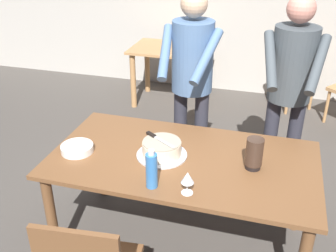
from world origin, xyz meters
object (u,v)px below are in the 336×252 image
Objects in this scene: cake_knife at (155,137)px; background_chair_1 at (298,72)px; main_dining_table at (183,170)px; water_bottle at (152,170)px; hurricane_lamp at (254,153)px; person_standing_beside at (290,84)px; plate_stack at (77,148)px; cake_on_platter at (162,149)px; background_table at (171,60)px; wine_glass_near at (188,178)px; person_cutting_cake at (192,76)px.

cake_knife is 2.89m from background_chair_1.
water_bottle is at bearing -105.54° from main_dining_table.
water_bottle reaches higher than cake_knife.
water_bottle is at bearing -146.71° from hurricane_lamp.
plate_stack is at bearing -148.05° from person_standing_beside.
hurricane_lamp is 0.12× the size of person_standing_beside.
cake_on_platter reaches higher than background_table.
main_dining_table is at bearing -179.27° from hurricane_lamp.
main_dining_table is 0.21m from cake_on_platter.
main_dining_table is 0.50m from hurricane_lamp.
water_bottle is at bearing 178.61° from wine_glass_near.
background_chair_1 reaches higher than plate_stack.
water_bottle is 3.22m from background_chair_1.
wine_glass_near reaches higher than main_dining_table.
person_cutting_cake and person_standing_beside have the same top height.
person_cutting_cake is 1.00× the size of person_standing_beside.
cake_knife is 1.09× the size of plate_stack.
main_dining_table is 8.03× the size of plate_stack.
water_bottle is 0.25× the size of background_table.
hurricane_lamp is at bearing 6.32° from plate_stack.
person_standing_beside is at bearing 31.95° from plate_stack.
person_cutting_cake reaches higher than background_chair_1.
plate_stack is at bearing -88.67° from background_table.
cake_knife is at bearing 147.21° from cake_on_platter.
cake_on_platter is at bearing -75.80° from background_table.
wine_glass_near is 1.10m from person_cutting_cake.
background_chair_1 is at bearing 83.17° from hurricane_lamp.
cake_on_platter is 1.42× the size of cake_knife.
hurricane_lamp is 0.23× the size of background_chair_1.
cake_on_platter is 0.20× the size of person_standing_beside.
cake_knife is at bearing 129.48° from wine_glass_near.
person_cutting_cake is (0.60, 0.81, 0.30)m from plate_stack.
cake_knife reaches higher than main_dining_table.
cake_knife is 0.96× the size of water_bottle.
background_table is (-1.23, 2.47, -0.28)m from hurricane_lamp.
background_chair_1 is at bearing 71.29° from cake_on_platter.
cake_knife is at bearing -140.41° from person_standing_beside.
plate_stack is 1.05m from person_cutting_cake.
person_standing_beside is at bearing 55.73° from water_bottle.
person_standing_beside reaches higher than background_chair_1.
cake_knife is 0.54m from plate_stack.
hurricane_lamp is 0.12× the size of person_cutting_cake.
plate_stack reaches higher than main_dining_table.
plate_stack is at bearing 163.80° from wine_glass_near.
hurricane_lamp reaches higher than background_table.
plate_stack is 0.13× the size of person_standing_beside.
person_cutting_cake is (-0.23, 1.05, 0.22)m from wine_glass_near.
water_bottle is 0.67m from hurricane_lamp.
main_dining_table is at bearing 5.89° from cake_on_platter.
wine_glass_near is at bearing -72.30° from main_dining_table.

